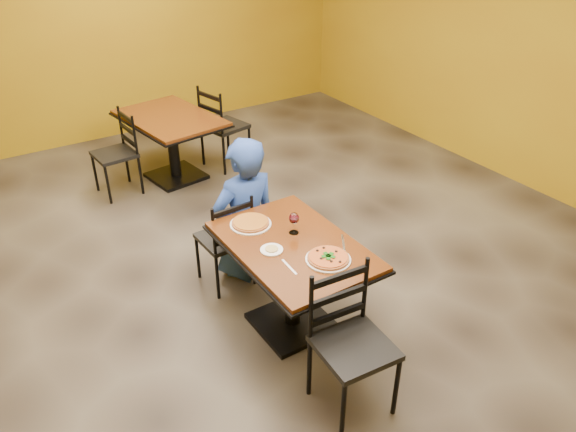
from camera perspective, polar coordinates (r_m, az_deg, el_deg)
floor at (r=4.70m, az=-2.90°, el=-7.65°), size 7.00×8.00×0.01m
wall_back at (r=7.57m, az=-19.58°, el=18.32°), size 7.00×0.01×3.00m
wall_right at (r=6.36m, az=26.09°, el=14.90°), size 0.01×8.00×3.00m
table_main at (r=4.02m, az=0.51°, el=-5.16°), size 0.83×1.23×0.75m
table_second at (r=6.38m, az=-11.90°, el=8.39°), size 1.02×1.36×0.75m
chair_main_near at (r=3.51m, az=6.84°, el=-13.35°), size 0.47×0.47×0.97m
chair_main_far at (r=4.59m, az=-6.58°, el=-2.35°), size 0.40×0.40×0.85m
chair_second_left at (r=6.24m, az=-17.42°, el=6.03°), size 0.44×0.44×0.90m
chair_second_right at (r=6.65m, az=-6.51°, el=9.14°), size 0.53×0.53×0.98m
diner at (r=4.63m, az=-4.51°, el=0.90°), size 0.63×0.42×1.24m
plate_main at (r=3.76m, az=4.15°, el=-4.49°), size 0.31×0.31×0.01m
pizza_main at (r=3.75m, az=4.16°, el=-4.29°), size 0.28×0.28×0.02m
plate_far at (r=4.14m, az=-3.87°, el=-0.85°), size 0.31×0.31×0.01m
pizza_far at (r=4.13m, az=-3.87°, el=-0.66°), size 0.28×0.28×0.02m
side_plate at (r=3.84m, az=-1.69°, el=-3.49°), size 0.16×0.16×0.01m
dip at (r=3.84m, az=-1.70°, el=-3.38°), size 0.09×0.09×0.01m
wine_glass at (r=3.99m, az=0.62°, el=-0.64°), size 0.08×0.08×0.18m
fork at (r=3.68m, az=0.13°, el=-5.26°), size 0.03×0.19×0.00m
knife at (r=3.94m, az=5.70°, el=-2.73°), size 0.13×0.18×0.00m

